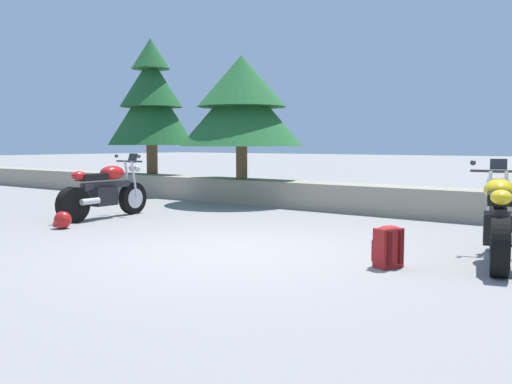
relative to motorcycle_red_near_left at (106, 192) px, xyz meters
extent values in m
plane|color=gray|center=(3.90, -1.11, -0.49)|extent=(120.00, 120.00, 0.00)
cube|color=gray|center=(3.90, 3.69, -0.21)|extent=(36.00, 0.80, 0.55)
cylinder|color=black|center=(-0.06, 0.69, -0.18)|extent=(0.19, 0.63, 0.62)
cylinder|color=black|center=(0.06, -0.74, -0.18)|extent=(0.23, 0.63, 0.62)
cylinder|color=silver|center=(-0.06, 0.69, -0.18)|extent=(0.19, 0.40, 0.38)
cube|color=black|center=(0.00, -0.08, -0.08)|extent=(0.36, 0.50, 0.34)
cube|color=#2D2D30|center=(0.00, 0.02, 0.12)|extent=(0.23, 1.11, 0.12)
ellipsoid|color=red|center=(-0.02, 0.17, 0.34)|extent=(0.38, 0.55, 0.26)
cube|color=black|center=(0.02, -0.30, 0.28)|extent=(0.30, 0.58, 0.12)
ellipsoid|color=red|center=(0.05, -0.60, 0.32)|extent=(0.24, 0.30, 0.16)
cylinder|color=#2D2D30|center=(-0.05, 0.61, 0.54)|extent=(0.66, 0.09, 0.04)
sphere|color=silver|center=(-0.13, 0.75, 0.40)|extent=(0.13, 0.13, 0.13)
sphere|color=silver|center=(0.01, 0.76, 0.40)|extent=(0.13, 0.13, 0.13)
cube|color=#26282D|center=(-0.06, 0.71, 0.60)|extent=(0.21, 0.11, 0.18)
cylinder|color=silver|center=(0.20, -0.49, -0.13)|extent=(0.14, 0.39, 0.11)
cylinder|color=silver|center=(-0.14, 0.65, 0.18)|extent=(0.06, 0.17, 0.73)
cylinder|color=silver|center=(0.03, 0.66, 0.18)|extent=(0.06, 0.17, 0.73)
sphere|color=#2D2D30|center=(-0.35, 0.55, 0.64)|extent=(0.07, 0.07, 0.07)
sphere|color=#2D2D30|center=(0.25, 0.60, 0.64)|extent=(0.07, 0.07, 0.07)
cylinder|color=black|center=(6.63, 0.87, -0.18)|extent=(0.30, 0.63, 0.62)
cylinder|color=black|center=(7.02, -0.52, -0.18)|extent=(0.34, 0.65, 0.62)
cylinder|color=silver|center=(6.63, 0.87, -0.18)|extent=(0.26, 0.41, 0.38)
cube|color=black|center=(6.84, 0.13, -0.08)|extent=(0.44, 0.55, 0.34)
cube|color=#2D2D30|center=(6.81, 0.22, 0.12)|extent=(0.43, 1.10, 0.12)
ellipsoid|color=yellow|center=(6.77, 0.37, 0.34)|extent=(0.47, 0.59, 0.26)
cube|color=black|center=(6.90, -0.09, 0.28)|extent=(0.40, 0.61, 0.12)
ellipsoid|color=yellow|center=(6.98, -0.38, 0.32)|extent=(0.29, 0.33, 0.16)
cylinder|color=#2D2D30|center=(6.65, 0.79, 0.54)|extent=(0.65, 0.21, 0.04)
sphere|color=silver|center=(6.55, 0.91, 0.40)|extent=(0.13, 0.13, 0.13)
sphere|color=silver|center=(6.68, 0.95, 0.40)|extent=(0.13, 0.13, 0.13)
cube|color=#26282D|center=(6.63, 0.89, 0.60)|extent=(0.22, 0.15, 0.18)
cylinder|color=silver|center=(6.56, 0.81, 0.18)|extent=(0.09, 0.17, 0.73)
cylinder|color=silver|center=(6.73, 0.85, 0.18)|extent=(0.09, 0.17, 0.73)
sphere|color=#2D2D30|center=(6.37, 0.67, 0.64)|extent=(0.07, 0.07, 0.07)
cube|color=#A31E1E|center=(5.92, -0.81, -0.27)|extent=(0.28, 0.35, 0.44)
cube|color=#A31E1E|center=(5.82, -0.77, -0.31)|extent=(0.14, 0.24, 0.24)
ellipsoid|color=#A31E1E|center=(5.92, -0.81, -0.06)|extent=(0.27, 0.33, 0.08)
cube|color=#591010|center=(5.99, -0.93, -0.25)|extent=(0.05, 0.06, 0.37)
cube|color=#591010|center=(6.05, -0.77, -0.25)|extent=(0.05, 0.06, 0.37)
sphere|color=#B21919|center=(0.52, -1.27, -0.35)|extent=(0.28, 0.28, 0.28)
ellipsoid|color=black|center=(0.52, -1.34, -0.34)|extent=(0.23, 0.06, 0.12)
cube|color=#B21919|center=(0.52, -1.34, -0.42)|extent=(0.20, 0.08, 0.08)
cylinder|color=brown|center=(-3.07, 3.97, 0.59)|extent=(0.30, 0.30, 1.05)
cone|color=#1E5628|center=(-3.07, 3.97, 1.77)|extent=(2.34, 2.34, 1.85)
cone|color=#1E5628|center=(-3.07, 3.97, 2.53)|extent=(1.68, 1.68, 1.33)
cone|color=#1E5628|center=(-3.07, 3.97, 3.29)|extent=(1.03, 1.03, 0.81)
cylinder|color=brown|center=(0.34, 3.59, 0.57)|extent=(0.26, 0.26, 1.02)
cone|color=#23602D|center=(0.34, 3.59, 1.64)|extent=(2.83, 2.83, 1.62)
cone|color=#23602D|center=(0.34, 3.59, 2.30)|extent=(2.03, 2.03, 1.17)
camera|label=1|loc=(8.49, -6.63, 0.88)|focal=39.85mm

